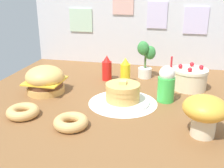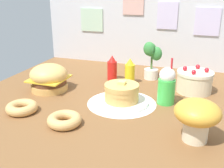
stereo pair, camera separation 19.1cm
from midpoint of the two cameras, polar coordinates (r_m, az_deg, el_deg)
The scene contains 13 objects.
ground_plane at distance 1.88m, azimuth 3.63°, elevation -4.49°, with size 2.15×2.05×0.02m, color brown.
back_wall at distance 2.73m, azimuth 9.79°, elevation 12.75°, with size 2.15×0.04×0.87m.
doily_mat at distance 1.88m, azimuth 4.96°, elevation -4.10°, with size 0.48×0.48×0.00m, color white.
burger at distance 2.13m, azimuth -10.67°, elevation 1.26°, with size 0.29×0.29×0.21m.
pancake_stack at distance 1.86m, azimuth 5.00°, elevation -2.33°, with size 0.37×0.37×0.16m.
layer_cake at distance 2.18m, azimuth 19.40°, elevation 0.46°, with size 0.27×0.27×0.20m.
ketchup_bottle at distance 2.32m, azimuth 2.39°, elevation 3.21°, with size 0.08×0.08×0.22m.
mustard_bottle at distance 2.24m, azimuth 6.20°, elevation 2.52°, with size 0.08×0.08×0.22m.
cream_soda_cup at distance 1.89m, azimuth 14.28°, elevation -0.44°, with size 0.12×0.12×0.33m.
donut_pink_glaze at distance 1.81m, azimuth -15.63°, elevation -4.82°, with size 0.20×0.20×0.06m.
donut_chocolate at distance 1.60m, azimuth -6.63°, elevation -7.56°, with size 0.20×0.20×0.06m.
potted_plant at distance 2.37m, azimuth 10.67°, elevation 5.15°, with size 0.16×0.13×0.33m.
mushroom_stool at distance 1.49m, azimuth 21.05°, elevation -6.39°, with size 0.24×0.24×0.23m.
Camera 2 is at (0.54, -1.63, 0.77)m, focal length 43.44 mm.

